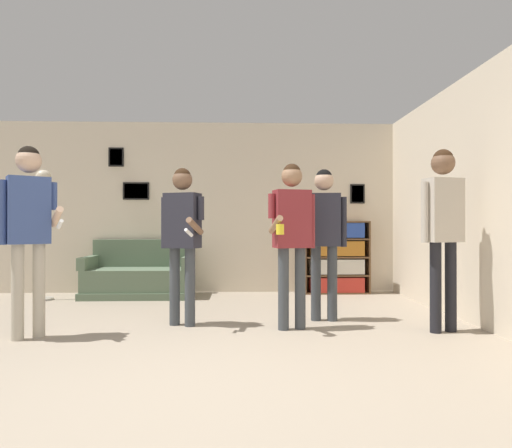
% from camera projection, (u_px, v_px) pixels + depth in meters
% --- Properties ---
extents(ground_plane, '(20.00, 20.00, 0.00)m').
position_uv_depth(ground_plane, '(165.00, 392.00, 2.88)').
color(ground_plane, gray).
extents(wall_back, '(8.28, 0.08, 2.70)m').
position_uv_depth(wall_back, '(210.00, 207.00, 7.28)').
color(wall_back, beige).
rests_on(wall_back, ground_plane).
extents(wall_right, '(0.06, 6.76, 2.70)m').
position_uv_depth(wall_right, '(460.00, 200.00, 5.17)').
color(wall_right, beige).
rests_on(wall_right, ground_plane).
extents(couch, '(1.58, 0.80, 0.84)m').
position_uv_depth(couch, '(140.00, 277.00, 6.82)').
color(couch, '#5B7056').
rests_on(couch, ground_plane).
extents(bookshelf, '(1.02, 0.30, 1.13)m').
position_uv_depth(bookshelf, '(336.00, 257.00, 7.12)').
color(bookshelf, brown).
rests_on(bookshelf, ground_plane).
extents(floor_lamp, '(0.28, 0.28, 1.85)m').
position_uv_depth(floor_lamp, '(43.00, 206.00, 6.47)').
color(floor_lamp, '#ADA89E').
rests_on(floor_lamp, ground_plane).
extents(person_player_foreground_left, '(0.61, 0.38, 1.80)m').
position_uv_depth(person_player_foreground_left, '(29.00, 218.00, 4.25)').
color(person_player_foreground_left, '#B7AD99').
rests_on(person_player_foreground_left, ground_plane).
extents(person_player_foreground_center, '(0.47, 0.56, 1.66)m').
position_uv_depth(person_player_foreground_center, '(182.00, 229.00, 4.81)').
color(person_player_foreground_center, '#3D4247').
rests_on(person_player_foreground_center, ground_plane).
extents(person_watcher_holding_cup, '(0.49, 0.49, 1.69)m').
position_uv_depth(person_watcher_holding_cup, '(292.00, 227.00, 4.63)').
color(person_watcher_holding_cup, '#3D4247').
rests_on(person_watcher_holding_cup, ground_plane).
extents(person_spectator_near_bookshelf, '(0.49, 0.25, 1.68)m').
position_uv_depth(person_spectator_near_bookshelf, '(324.00, 228.00, 5.06)').
color(person_spectator_near_bookshelf, '#3D4247').
rests_on(person_spectator_near_bookshelf, ground_plane).
extents(person_spectator_far_right, '(0.49, 0.29, 1.81)m').
position_uv_depth(person_spectator_far_right, '(443.00, 218.00, 4.52)').
color(person_spectator_far_right, black).
rests_on(person_spectator_far_right, ground_plane).
extents(drinking_cup, '(0.08, 0.08, 0.11)m').
position_uv_depth(drinking_cup, '(336.00, 218.00, 7.13)').
color(drinking_cup, red).
rests_on(drinking_cup, bookshelf).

